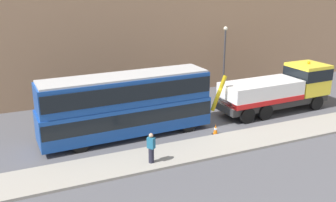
{
  "coord_description": "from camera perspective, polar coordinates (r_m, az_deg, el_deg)",
  "views": [
    {
      "loc": [
        -13.04,
        -22.1,
        9.63
      ],
      "look_at": [
        -3.46,
        -0.42,
        2.0
      ],
      "focal_mm": 40.25,
      "sensor_mm": 36.0,
      "label": 1
    }
  ],
  "objects": [
    {
      "name": "street_lamp",
      "position": [
        33.76,
        8.55,
        7.14
      ],
      "size": [
        0.36,
        0.36,
        5.83
      ],
      "color": "#38383D",
      "rests_on": "ground_plane"
    },
    {
      "name": "traffic_cone_near_bus",
      "position": [
        24.78,
        7.21,
        -4.32
      ],
      "size": [
        0.36,
        0.36,
        0.72
      ],
      "color": "orange",
      "rests_on": "ground_plane"
    },
    {
      "name": "ground_plane",
      "position": [
        27.41,
        6.29,
        -2.84
      ],
      "size": [
        120.0,
        120.0,
        0.0
      ],
      "primitive_type": "plane",
      "color": "#4C4C51"
    },
    {
      "name": "recovery_tow_truck",
      "position": [
        29.81,
        16.53,
        1.78
      ],
      "size": [
        10.19,
        2.96,
        3.67
      ],
      "rotation": [
        0.0,
        0.0,
        0.04
      ],
      "color": "#2D2D2D",
      "rests_on": "ground_plane"
    },
    {
      "name": "near_kerb",
      "position": [
        24.12,
        11.28,
        -5.86
      ],
      "size": [
        60.0,
        2.8,
        0.15
      ],
      "primitive_type": "cube",
      "color": "gray",
      "rests_on": "ground_plane"
    },
    {
      "name": "double_decker_bus",
      "position": [
        23.87,
        -6.31,
        -0.32
      ],
      "size": [
        11.11,
        2.94,
        4.06
      ],
      "rotation": [
        0.0,
        0.0,
        0.04
      ],
      "color": "#19479E",
      "rests_on": "ground_plane"
    },
    {
      "name": "pedestrian_onlooker",
      "position": [
        20.46,
        -2.56,
        -7.18
      ],
      "size": [
        0.44,
        0.48,
        1.71
      ],
      "rotation": [
        0.0,
        0.0,
        0.6
      ],
      "color": "#232333",
      "rests_on": "near_kerb"
    }
  ]
}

